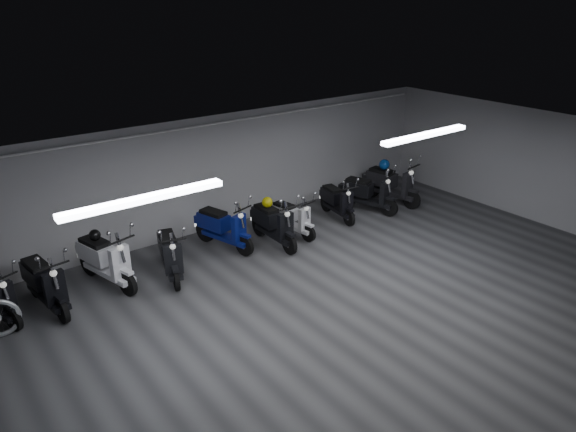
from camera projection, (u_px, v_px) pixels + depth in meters
floor at (344, 323)px, 9.42m from camera, size 14.00×10.00×0.01m
ceiling at (351, 172)px, 8.33m from camera, size 14.00×10.00×0.01m
back_wall at (203, 176)px, 12.56m from camera, size 14.00×0.01×2.80m
right_wall at (562, 173)px, 12.77m from camera, size 0.01×10.00×2.80m
fluor_strip_left at (145, 199)px, 7.43m from camera, size 2.40×0.18×0.08m
fluor_strip_right at (425, 135)px, 10.76m from camera, size 2.40×0.18×0.08m
conduit at (201, 126)px, 12.03m from camera, size 13.60×0.05×0.05m
scooter_1 at (43, 276)px, 9.58m from camera, size 0.86×1.93×1.39m
scooter_2 at (105, 252)px, 10.38m from camera, size 1.11×2.04×1.45m
scooter_3 at (170, 247)px, 10.73m from camera, size 1.07×1.86×1.32m
scooter_4 at (223, 221)px, 11.91m from camera, size 1.09×1.93×1.37m
scooter_5 at (274, 217)px, 12.09m from camera, size 0.64×1.84×1.36m
scooter_6 at (292, 212)px, 12.62m from camera, size 0.76×1.64×1.18m
scooter_7 at (338, 196)px, 13.56m from camera, size 0.81×1.71×1.22m
scooter_8 at (369, 187)px, 13.97m from camera, size 1.19×1.93×1.37m
scooter_9 at (392, 178)px, 14.51m from camera, size 1.00×2.05×1.47m
helmet_0 at (95, 235)px, 10.42m from camera, size 0.23×0.23×0.23m
helmet_1 at (384, 165)px, 14.56m from camera, size 0.29×0.29×0.29m
helmet_3 at (267, 202)px, 12.17m from camera, size 0.25×0.25×0.25m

